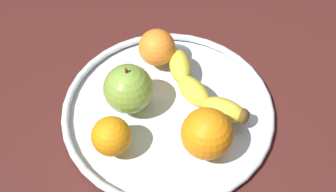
# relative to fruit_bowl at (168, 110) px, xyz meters

# --- Properties ---
(ground_plane) EXTENTS (1.35, 1.35, 0.04)m
(ground_plane) POSITION_rel_fruit_bowl_xyz_m (0.00, 0.00, -0.03)
(ground_plane) COLOR #471E1B
(fruit_bowl) EXTENTS (0.35, 0.35, 0.02)m
(fruit_bowl) POSITION_rel_fruit_bowl_xyz_m (0.00, 0.00, 0.00)
(fruit_bowl) COLOR silver
(fruit_bowl) RESTS_ON ground_plane
(banana) EXTENTS (0.19, 0.08, 0.04)m
(banana) POSITION_rel_fruit_bowl_xyz_m (0.01, 0.06, 0.03)
(banana) COLOR yellow
(banana) RESTS_ON fruit_bowl
(apple) EXTENTS (0.08, 0.08, 0.09)m
(apple) POSITION_rel_fruit_bowl_xyz_m (-0.04, -0.05, 0.05)
(apple) COLOR #80AA3C
(apple) RESTS_ON fruit_bowl
(orange_back_right) EXTENTS (0.06, 0.06, 0.06)m
(orange_back_right) POSITION_rel_fruit_bowl_xyz_m (0.02, -0.11, 0.04)
(orange_back_right) COLOR orange
(orange_back_right) RESTS_ON fruit_bowl
(orange_front_left) EXTENTS (0.06, 0.06, 0.06)m
(orange_front_left) POSITION_rel_fruit_bowl_xyz_m (-0.10, 0.04, 0.04)
(orange_front_left) COLOR orange
(orange_front_left) RESTS_ON fruit_bowl
(orange_back_left) EXTENTS (0.08, 0.08, 0.08)m
(orange_back_left) POSITION_rel_fruit_bowl_xyz_m (0.10, 0.01, 0.05)
(orange_back_left) COLOR orange
(orange_back_left) RESTS_ON fruit_bowl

